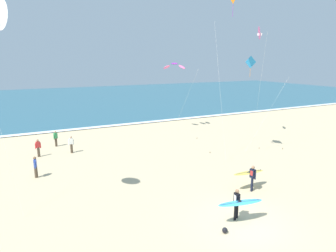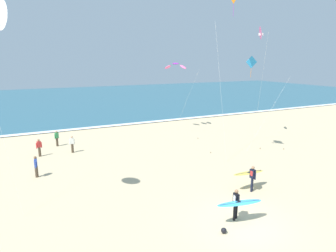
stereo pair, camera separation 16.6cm
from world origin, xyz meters
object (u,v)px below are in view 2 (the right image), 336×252
object	(u,v)px
bystander_blue_top	(36,166)
beach_ball	(224,231)
kite_delta_rose_low	(261,33)
kite_diamond_cobalt_mid	(253,67)
bystander_green_top	(57,138)
bystander_white_top	(72,144)
surfer_trailing	(251,175)
surfer_lead	(238,203)
bystander_red_top	(39,147)
kite_arc_violet_high	(176,66)

from	to	relation	value
bystander_blue_top	beach_ball	world-z (taller)	bystander_blue_top
kite_delta_rose_low	kite_diamond_cobalt_mid	bearing A→B (deg)	-137.95
bystander_green_top	bystander_white_top	xyz separation A→B (m)	(1.05, -2.83, 0.00)
surfer_trailing	bystander_white_top	world-z (taller)	surfer_trailing
bystander_green_top	kite_delta_rose_low	bearing A→B (deg)	-17.74
surfer_trailing	bystander_blue_top	distance (m)	15.04
bystander_green_top	bystander_white_top	distance (m)	3.02
kite_diamond_cobalt_mid	bystander_green_top	size ratio (longest dim) A/B	5.46
surfer_lead	bystander_red_top	size ratio (longest dim) A/B	1.66
bystander_green_top	bystander_blue_top	bearing A→B (deg)	-105.59
surfer_lead	kite_diamond_cobalt_mid	distance (m)	13.97
kite_diamond_cobalt_mid	bystander_white_top	xyz separation A→B (m)	(-14.46, 7.12, -6.96)
kite_arc_violet_high	bystander_green_top	size ratio (longest dim) A/B	5.06
surfer_lead	bystander_green_top	bearing A→B (deg)	110.61
surfer_lead	kite_arc_violet_high	size ratio (longest dim) A/B	0.33
bystander_green_top	bystander_blue_top	size ratio (longest dim) A/B	1.00
kite_diamond_cobalt_mid	bystander_red_top	world-z (taller)	kite_diamond_cobalt_mid
kite_delta_rose_low	beach_ball	distance (m)	21.95
kite_delta_rose_low	bystander_red_top	bearing A→B (deg)	170.46
kite_arc_violet_high	bystander_white_top	world-z (taller)	kite_arc_violet_high
surfer_trailing	kite_arc_violet_high	size ratio (longest dim) A/B	0.31
surfer_lead	bystander_blue_top	bearing A→B (deg)	129.73
bystander_red_top	bystander_green_top	distance (m)	3.19
surfer_trailing	kite_arc_violet_high	bearing A→B (deg)	78.68
bystander_green_top	bystander_white_top	bearing A→B (deg)	-69.62
bystander_blue_top	bystander_white_top	bearing A→B (deg)	56.76
bystander_blue_top	beach_ball	size ratio (longest dim) A/B	5.68
surfer_lead	bystander_red_top	world-z (taller)	surfer_lead
surfer_trailing	kite_arc_violet_high	distance (m)	18.88
bystander_white_top	surfer_lead	bearing A→B (deg)	-69.35
surfer_trailing	bystander_green_top	world-z (taller)	surfer_trailing
kite_diamond_cobalt_mid	bystander_green_top	distance (m)	19.70
surfer_lead	kite_arc_violet_high	distance (m)	22.12
bystander_blue_top	kite_delta_rose_low	bearing A→B (deg)	3.82
surfer_trailing	bystander_red_top	world-z (taller)	surfer_trailing
surfer_lead	bystander_white_top	distance (m)	17.11
bystander_green_top	beach_ball	bearing A→B (deg)	-73.43
bystander_red_top	bystander_blue_top	world-z (taller)	same
surfer_lead	bystander_white_top	bearing A→B (deg)	110.65
bystander_green_top	bystander_blue_top	world-z (taller)	same
bystander_white_top	beach_ball	size ratio (longest dim) A/B	5.68
kite_arc_violet_high	kite_delta_rose_low	xyz separation A→B (m)	(5.83, -7.45, 3.30)
kite_diamond_cobalt_mid	beach_ball	xyz separation A→B (m)	(-9.73, -9.49, -7.63)
surfer_trailing	kite_diamond_cobalt_mid	xyz separation A→B (m)	(5.22, 6.21, 6.72)
kite_diamond_cobalt_mid	bystander_red_top	size ratio (longest dim) A/B	5.46
bystander_red_top	bystander_white_top	world-z (taller)	same
kite_delta_rose_low	bystander_blue_top	world-z (taller)	kite_delta_rose_low
surfer_lead	surfer_trailing	bearing A→B (deg)	39.84
surfer_lead	kite_diamond_cobalt_mid	size ratio (longest dim) A/B	0.30
surfer_lead	kite_diamond_cobalt_mid	world-z (taller)	kite_diamond_cobalt_mid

